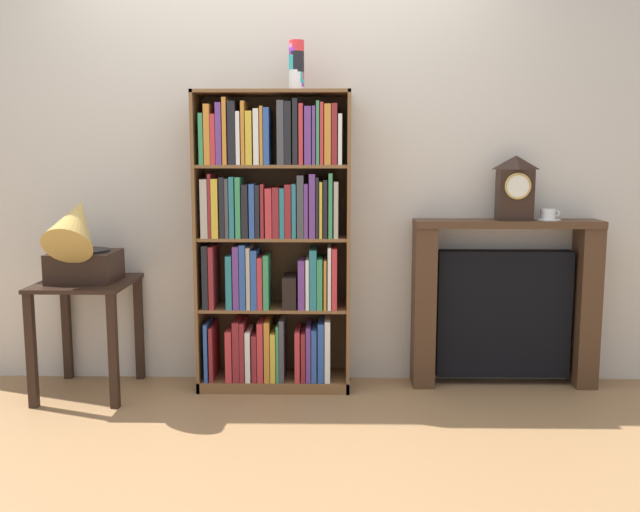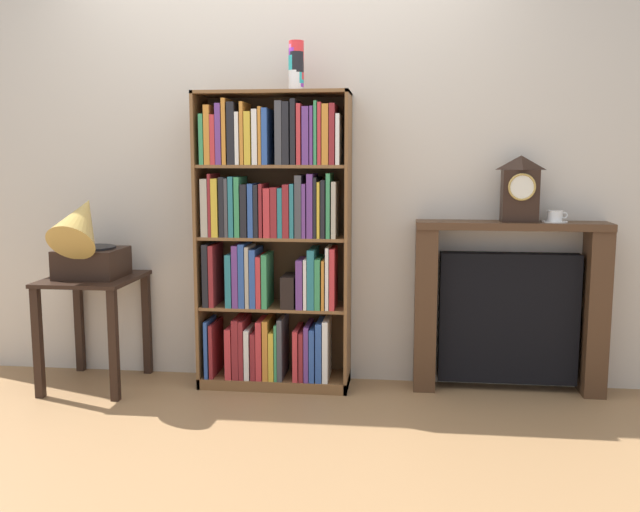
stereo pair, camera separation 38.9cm
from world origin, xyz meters
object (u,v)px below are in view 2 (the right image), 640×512
(side_table_left, at_px, (94,303))
(gramophone, at_px, (86,240))
(fireplace_mantel, at_px, (509,308))
(teacup_with_saucer, at_px, (555,217))
(cup_stack, at_px, (296,66))
(mantel_clock, at_px, (520,189))
(bookshelf, at_px, (273,244))

(side_table_left, relative_size, gramophone, 1.18)
(fireplace_mantel, relative_size, teacup_with_saucer, 7.44)
(cup_stack, xyz_separation_m, fireplace_mantel, (1.18, 0.09, -1.32))
(mantel_clock, bearing_deg, bookshelf, -177.78)
(cup_stack, height_order, fireplace_mantel, cup_stack)
(side_table_left, distance_m, teacup_with_saucer, 2.61)
(gramophone, relative_size, teacup_with_saucer, 3.82)
(mantel_clock, bearing_deg, teacup_with_saucer, 0.84)
(side_table_left, height_order, teacup_with_saucer, teacup_with_saucer)
(cup_stack, bearing_deg, teacup_with_saucer, 2.98)
(cup_stack, distance_m, gramophone, 1.50)
(cup_stack, bearing_deg, fireplace_mantel, 4.39)
(bookshelf, distance_m, side_table_left, 1.08)
(bookshelf, bearing_deg, side_table_left, -173.67)
(fireplace_mantel, bearing_deg, bookshelf, -176.84)
(side_table_left, xyz_separation_m, fireplace_mantel, (2.34, 0.19, -0.01))
(gramophone, bearing_deg, teacup_with_saucer, 5.25)
(mantel_clock, xyz_separation_m, teacup_with_saucer, (0.19, 0.00, -0.15))
(gramophone, xyz_separation_m, teacup_with_saucer, (2.56, 0.24, 0.13))
(fireplace_mantel, bearing_deg, teacup_with_saucer, -4.51)
(fireplace_mantel, height_order, teacup_with_saucer, teacup_with_saucer)
(bookshelf, bearing_deg, gramophone, -169.99)
(bookshelf, xyz_separation_m, mantel_clock, (1.35, 0.05, 0.32))
(mantel_clock, bearing_deg, cup_stack, -176.68)
(gramophone, bearing_deg, mantel_clock, 5.60)
(gramophone, xyz_separation_m, mantel_clock, (2.37, 0.23, 0.29))
(mantel_clock, relative_size, teacup_with_saucer, 2.57)
(cup_stack, height_order, mantel_clock, cup_stack)
(mantel_clock, bearing_deg, gramophone, -174.40)
(cup_stack, height_order, gramophone, cup_stack)
(cup_stack, relative_size, fireplace_mantel, 0.25)
(gramophone, relative_size, mantel_clock, 1.49)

